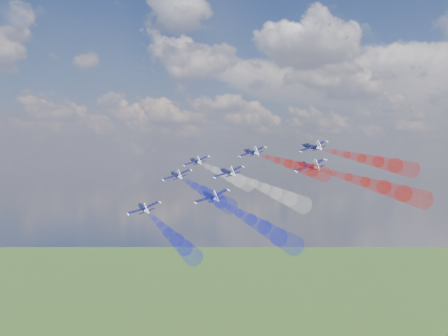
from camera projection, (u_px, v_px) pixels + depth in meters
The scene contains 16 objects.
jet_lead at pixel (196, 161), 158.72m from camera, with size 8.41×10.51×2.80m, color black, non-canonical shape.
trail_lead at pixel (222, 173), 139.12m from camera, with size 3.50×33.47×3.50m, color white, non-canonical shape.
jet_inner_left at pixel (176, 175), 142.96m from camera, with size 8.41×10.51×2.80m, color black, non-canonical shape.
trail_inner_left at pixel (203, 191), 123.36m from camera, with size 3.50×33.47×3.50m, color #1C25EE, non-canonical shape.
jet_inner_right at pixel (251, 152), 149.70m from camera, with size 8.41×10.51×2.80m, color black, non-canonical shape.
trail_inner_right at pixel (288, 163), 130.10m from camera, with size 3.50×33.47×3.50m, color red, non-canonical shape.
jet_outer_left at pixel (143, 208), 127.51m from camera, with size 8.41×10.51×2.80m, color black, non-canonical shape.
trail_outer_left at pixel (168, 232), 107.91m from camera, with size 3.50×33.47×3.50m, color #1C25EE, non-canonical shape.
jet_center_third at pixel (228, 172), 134.45m from camera, with size 8.41×10.51×2.80m, color black, non-canonical shape.
trail_center_third at pixel (265, 188), 114.85m from camera, with size 3.50×33.47×3.50m, color white, non-canonical shape.
jet_outer_right at pixel (312, 147), 139.19m from camera, with size 8.41×10.51×2.80m, color black, non-canonical shape.
trail_outer_right at pixel (362, 158), 119.59m from camera, with size 3.50×33.47×3.50m, color red, non-canonical shape.
jet_rear_left at pixel (211, 197), 118.72m from camera, with size 8.41×10.51×2.80m, color black, non-canonical shape.
trail_rear_left at pixel (251, 220), 99.12m from camera, with size 3.50×33.47×3.50m, color #1C25EE, non-canonical shape.
jet_rear_right at pixel (309, 166), 124.54m from camera, with size 8.41×10.51×2.80m, color black, non-canonical shape.
trail_rear_right at pixel (365, 182), 104.94m from camera, with size 3.50×33.47×3.50m, color red, non-canonical shape.
Camera 1 is at (89.10, -131.28, 156.32)m, focal length 43.03 mm.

